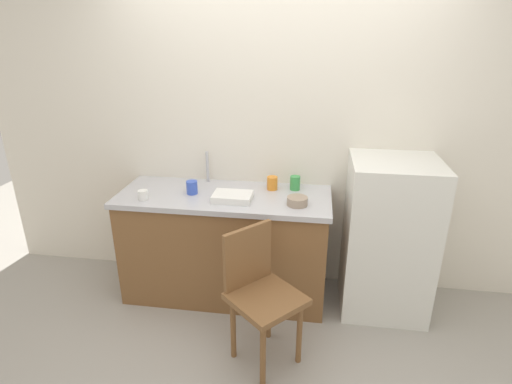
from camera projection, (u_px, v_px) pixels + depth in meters
ground_plane at (262, 352)px, 2.73m from camera, size 8.00×8.00×0.00m
back_wall at (280, 139)px, 3.20m from camera, size 4.80×0.10×2.44m
cabinet_base at (226, 247)px, 3.23m from camera, size 1.56×0.60×0.82m
countertop at (224, 196)px, 3.07m from camera, size 1.60×0.64×0.04m
faucet at (208, 167)px, 3.27m from camera, size 0.02×0.02×0.25m
refrigerator at (388, 237)px, 3.01m from camera, size 0.62×0.58×1.18m
chair at (260, 290)px, 2.54m from camera, size 0.57×0.57×0.89m
dish_tray at (232, 197)px, 2.94m from camera, size 0.28×0.20×0.05m
terracotta_bowl at (297, 201)px, 2.86m from camera, size 0.15×0.15×0.06m
cup_green at (295, 183)px, 3.13m from camera, size 0.08×0.08×0.11m
cup_orange at (272, 183)px, 3.13m from camera, size 0.08×0.08×0.10m
cup_blue at (192, 187)px, 3.05m from camera, size 0.08×0.08×0.10m
cup_white at (143, 195)px, 2.94m from camera, size 0.07×0.07×0.07m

